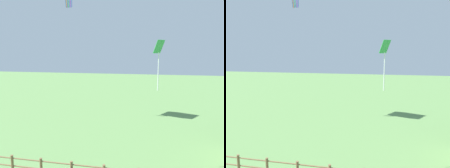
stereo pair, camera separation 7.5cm
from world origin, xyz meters
TOP-DOWN VIEW (x-y plane):
  - kite_green_diamond at (2.49, 7.25)m, footprint 0.61×0.62m

SIDE VIEW (x-z plane):
  - kite_green_diamond at x=2.49m, z-range 5.06..7.69m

